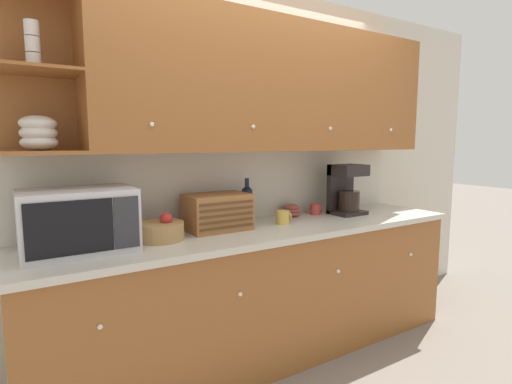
{
  "coord_description": "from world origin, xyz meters",
  "views": [
    {
      "loc": [
        -1.46,
        -2.54,
        1.49
      ],
      "look_at": [
        0.0,
        -0.23,
        1.14
      ],
      "focal_mm": 28.0,
      "sensor_mm": 36.0,
      "label": 1
    }
  ],
  "objects_px": {
    "mug_blue_second": "(315,209)",
    "coffee_maker": "(346,189)",
    "mug": "(283,217)",
    "wine_bottle": "(247,203)",
    "bread_box": "(217,212)",
    "bowl_stack_on_counter": "(291,210)",
    "microwave": "(78,220)",
    "fruit_basket": "(160,230)"
  },
  "relations": [
    {
      "from": "fruit_basket",
      "to": "bread_box",
      "type": "xyz_separation_m",
      "value": [
        0.41,
        0.06,
        0.06
      ]
    },
    {
      "from": "bowl_stack_on_counter",
      "to": "mug_blue_second",
      "type": "relative_size",
      "value": 1.51
    },
    {
      "from": "bread_box",
      "to": "bowl_stack_on_counter",
      "type": "xyz_separation_m",
      "value": [
        0.7,
        0.13,
        -0.07
      ]
    },
    {
      "from": "microwave",
      "to": "mug_blue_second",
      "type": "distance_m",
      "value": 1.77
    },
    {
      "from": "mug",
      "to": "wine_bottle",
      "type": "bearing_deg",
      "value": 137.26
    },
    {
      "from": "bread_box",
      "to": "mug",
      "type": "xyz_separation_m",
      "value": [
        0.48,
        -0.08,
        -0.07
      ]
    },
    {
      "from": "wine_bottle",
      "to": "coffee_maker",
      "type": "bearing_deg",
      "value": -8.66
    },
    {
      "from": "coffee_maker",
      "to": "wine_bottle",
      "type": "bearing_deg",
      "value": 171.34
    },
    {
      "from": "microwave",
      "to": "bowl_stack_on_counter",
      "type": "height_order",
      "value": "microwave"
    },
    {
      "from": "mug",
      "to": "bowl_stack_on_counter",
      "type": "height_order",
      "value": "same"
    },
    {
      "from": "bowl_stack_on_counter",
      "to": "bread_box",
      "type": "bearing_deg",
      "value": -169.91
    },
    {
      "from": "coffee_maker",
      "to": "mug_blue_second",
      "type": "bearing_deg",
      "value": 153.11
    },
    {
      "from": "wine_bottle",
      "to": "mug_blue_second",
      "type": "distance_m",
      "value": 0.63
    },
    {
      "from": "wine_bottle",
      "to": "coffee_maker",
      "type": "xyz_separation_m",
      "value": [
        0.84,
        -0.13,
        0.06
      ]
    },
    {
      "from": "wine_bottle",
      "to": "mug",
      "type": "bearing_deg",
      "value": -42.74
    },
    {
      "from": "mug",
      "to": "coffee_maker",
      "type": "bearing_deg",
      "value": 4.18
    },
    {
      "from": "wine_bottle",
      "to": "microwave",
      "type": "bearing_deg",
      "value": -171.06
    },
    {
      "from": "wine_bottle",
      "to": "bowl_stack_on_counter",
      "type": "relative_size",
      "value": 2.18
    },
    {
      "from": "mug_blue_second",
      "to": "coffee_maker",
      "type": "xyz_separation_m",
      "value": [
        0.22,
        -0.11,
        0.16
      ]
    },
    {
      "from": "mug",
      "to": "mug_blue_second",
      "type": "height_order",
      "value": "mug"
    },
    {
      "from": "microwave",
      "to": "bread_box",
      "type": "xyz_separation_m",
      "value": [
        0.85,
        0.08,
        -0.05
      ]
    },
    {
      "from": "mug",
      "to": "bowl_stack_on_counter",
      "type": "bearing_deg",
      "value": 41.63
    },
    {
      "from": "bread_box",
      "to": "bowl_stack_on_counter",
      "type": "relative_size",
      "value": 2.78
    },
    {
      "from": "microwave",
      "to": "mug_blue_second",
      "type": "xyz_separation_m",
      "value": [
        1.76,
        0.16,
        -0.12
      ]
    },
    {
      "from": "fruit_basket",
      "to": "microwave",
      "type": "bearing_deg",
      "value": -178.11
    },
    {
      "from": "bread_box",
      "to": "coffee_maker",
      "type": "distance_m",
      "value": 1.13
    },
    {
      "from": "microwave",
      "to": "coffee_maker",
      "type": "bearing_deg",
      "value": 1.47
    },
    {
      "from": "microwave",
      "to": "fruit_basket",
      "type": "distance_m",
      "value": 0.45
    },
    {
      "from": "fruit_basket",
      "to": "wine_bottle",
      "type": "height_order",
      "value": "wine_bottle"
    },
    {
      "from": "mug",
      "to": "coffee_maker",
      "type": "xyz_separation_m",
      "value": [
        0.65,
        0.05,
        0.15
      ]
    },
    {
      "from": "fruit_basket",
      "to": "coffee_maker",
      "type": "relative_size",
      "value": 0.72
    },
    {
      "from": "fruit_basket",
      "to": "bread_box",
      "type": "distance_m",
      "value": 0.42
    },
    {
      "from": "bread_box",
      "to": "coffee_maker",
      "type": "bearing_deg",
      "value": -1.4
    },
    {
      "from": "bowl_stack_on_counter",
      "to": "coffee_maker",
      "type": "relative_size",
      "value": 0.37
    },
    {
      "from": "mug",
      "to": "coffee_maker",
      "type": "relative_size",
      "value": 0.27
    },
    {
      "from": "microwave",
      "to": "mug",
      "type": "xyz_separation_m",
      "value": [
        1.33,
        0.0,
        -0.12
      ]
    },
    {
      "from": "bread_box",
      "to": "bowl_stack_on_counter",
      "type": "height_order",
      "value": "bread_box"
    },
    {
      "from": "fruit_basket",
      "to": "mug_blue_second",
      "type": "height_order",
      "value": "fruit_basket"
    },
    {
      "from": "fruit_basket",
      "to": "bread_box",
      "type": "height_order",
      "value": "bread_box"
    },
    {
      "from": "mug",
      "to": "bread_box",
      "type": "bearing_deg",
      "value": 171.06
    },
    {
      "from": "fruit_basket",
      "to": "wine_bottle",
      "type": "relative_size",
      "value": 0.9
    },
    {
      "from": "coffee_maker",
      "to": "fruit_basket",
      "type": "bearing_deg",
      "value": -178.65
    }
  ]
}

